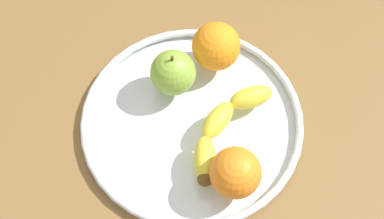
{
  "coord_description": "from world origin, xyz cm",
  "views": [
    {
      "loc": [
        28.56,
        25.38,
        76.41
      ],
      "look_at": [
        0.0,
        0.0,
        4.8
      ],
      "focal_mm": 52.21,
      "sensor_mm": 36.0,
      "label": 1
    }
  ],
  "objects_px": {
    "fruit_bowl": "(192,122)",
    "orange_back_right": "(216,46)",
    "apple": "(173,73)",
    "banana": "(224,127)",
    "orange_center": "(235,173)"
  },
  "relations": [
    {
      "from": "fruit_bowl",
      "to": "orange_back_right",
      "type": "xyz_separation_m",
      "value": [
        -0.1,
        -0.04,
        0.05
      ]
    },
    {
      "from": "apple",
      "to": "fruit_bowl",
      "type": "bearing_deg",
      "value": 66.99
    },
    {
      "from": "banana",
      "to": "orange_center",
      "type": "distance_m",
      "value": 0.08
    },
    {
      "from": "apple",
      "to": "orange_back_right",
      "type": "height_order",
      "value": "apple"
    },
    {
      "from": "orange_back_right",
      "to": "orange_center",
      "type": "xyz_separation_m",
      "value": [
        0.14,
        0.15,
        -0.0
      ]
    },
    {
      "from": "banana",
      "to": "apple",
      "type": "xyz_separation_m",
      "value": [
        -0.01,
        -0.11,
        0.02
      ]
    },
    {
      "from": "banana",
      "to": "apple",
      "type": "height_order",
      "value": "apple"
    },
    {
      "from": "apple",
      "to": "banana",
      "type": "bearing_deg",
      "value": 84.13
    },
    {
      "from": "banana",
      "to": "orange_back_right",
      "type": "distance_m",
      "value": 0.13
    },
    {
      "from": "orange_center",
      "to": "banana",
      "type": "bearing_deg",
      "value": -129.48
    },
    {
      "from": "fruit_bowl",
      "to": "orange_back_right",
      "type": "height_order",
      "value": "orange_back_right"
    },
    {
      "from": "fruit_bowl",
      "to": "orange_back_right",
      "type": "distance_m",
      "value": 0.12
    },
    {
      "from": "orange_back_right",
      "to": "apple",
      "type": "bearing_deg",
      "value": -13.53
    },
    {
      "from": "apple",
      "to": "orange_center",
      "type": "bearing_deg",
      "value": 70.19
    },
    {
      "from": "banana",
      "to": "orange_center",
      "type": "xyz_separation_m",
      "value": [
        0.05,
        0.06,
        0.02
      ]
    }
  ]
}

